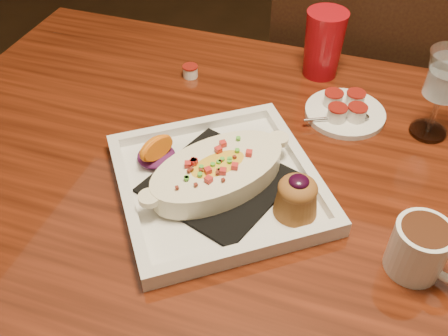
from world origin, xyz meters
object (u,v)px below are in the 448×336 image
(coffee_mug, at_px, (421,248))
(red_tumbler, at_px, (324,44))
(plate, at_px, (223,179))
(table, at_px, (305,231))
(chair_far, at_px, (345,99))
(saucer, at_px, (344,111))
(goblet, at_px, (446,80))

(coffee_mug, distance_m, red_tumbler, 0.50)
(plate, height_order, red_tumbler, red_tumbler)
(table, bearing_deg, chair_far, 90.00)
(coffee_mug, height_order, saucer, coffee_mug)
(chair_far, bearing_deg, saucer, 92.52)
(goblet, bearing_deg, table, -127.88)
(chair_far, distance_m, red_tumbler, 0.42)
(chair_far, xyz_separation_m, plate, (-0.14, -0.67, 0.27))
(table, distance_m, coffee_mug, 0.24)
(table, xyz_separation_m, coffee_mug, (0.16, -0.10, 0.14))
(coffee_mug, bearing_deg, chair_far, 127.59)
(table, height_order, saucer, saucer)
(chair_far, distance_m, goblet, 0.57)
(goblet, relative_size, saucer, 1.09)
(table, height_order, coffee_mug, coffee_mug)
(goblet, distance_m, red_tumbler, 0.27)
(table, height_order, goblet, goblet)
(chair_far, xyz_separation_m, saucer, (0.02, -0.41, 0.26))
(chair_far, xyz_separation_m, goblet, (0.17, -0.41, 0.36))
(plate, relative_size, red_tumbler, 3.12)
(table, xyz_separation_m, saucer, (0.02, 0.22, 0.11))
(coffee_mug, distance_m, goblet, 0.33)
(chair_far, relative_size, plate, 2.14)
(chair_far, relative_size, coffee_mug, 8.77)
(table, bearing_deg, red_tumbler, 98.68)
(red_tumbler, bearing_deg, goblet, -30.56)
(goblet, bearing_deg, red_tumbler, 149.44)
(chair_far, distance_m, coffee_mug, 0.80)
(chair_far, relative_size, red_tumbler, 6.66)
(saucer, bearing_deg, plate, -120.82)
(chair_far, xyz_separation_m, red_tumbler, (-0.05, -0.27, 0.31))
(coffee_mug, relative_size, red_tumbler, 0.76)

